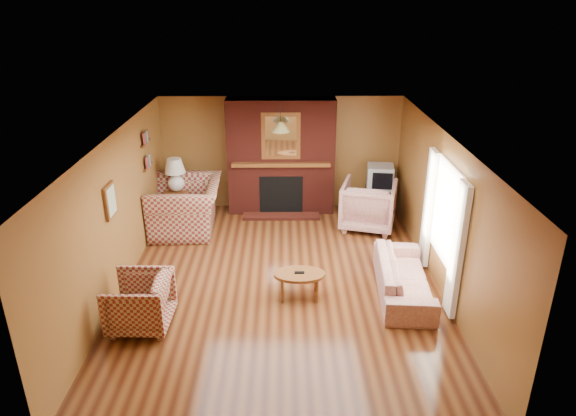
{
  "coord_description": "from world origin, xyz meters",
  "views": [
    {
      "loc": [
        0.05,
        -7.21,
        4.33
      ],
      "look_at": [
        0.12,
        0.6,
        1.05
      ],
      "focal_mm": 32.0,
      "sensor_mm": 36.0,
      "label": 1
    }
  ],
  "objects_px": {
    "plaid_loveseat": "(186,206)",
    "plaid_armchair": "(139,302)",
    "coffee_table": "(299,276)",
    "floral_sofa": "(403,277)",
    "side_table": "(178,206)",
    "fireplace": "(281,158)",
    "floral_armchair": "(368,205)",
    "crt_tv": "(380,177)",
    "table_lamp": "(175,173)",
    "tv_stand": "(378,201)"
  },
  "relations": [
    {
      "from": "floral_sofa",
      "to": "side_table",
      "type": "height_order",
      "value": "side_table"
    },
    {
      "from": "fireplace",
      "to": "floral_sofa",
      "type": "xyz_separation_m",
      "value": [
        1.9,
        -3.32,
        -0.9
      ]
    },
    {
      "from": "fireplace",
      "to": "floral_sofa",
      "type": "distance_m",
      "value": 3.93
    },
    {
      "from": "plaid_armchair",
      "to": "floral_armchair",
      "type": "height_order",
      "value": "floral_armchair"
    },
    {
      "from": "plaid_loveseat",
      "to": "side_table",
      "type": "height_order",
      "value": "plaid_loveseat"
    },
    {
      "from": "fireplace",
      "to": "table_lamp",
      "type": "relative_size",
      "value": 3.53
    },
    {
      "from": "fireplace",
      "to": "tv_stand",
      "type": "height_order",
      "value": "fireplace"
    },
    {
      "from": "fireplace",
      "to": "table_lamp",
      "type": "xyz_separation_m",
      "value": [
        -2.1,
        -0.53,
        -0.15
      ]
    },
    {
      "from": "side_table",
      "to": "plaid_armchair",
      "type": "bearing_deg",
      "value": -87.62
    },
    {
      "from": "fireplace",
      "to": "floral_armchair",
      "type": "relative_size",
      "value": 2.3
    },
    {
      "from": "plaid_loveseat",
      "to": "plaid_armchair",
      "type": "relative_size",
      "value": 1.8
    },
    {
      "from": "plaid_armchair",
      "to": "table_lamp",
      "type": "relative_size",
      "value": 1.24
    },
    {
      "from": "floral_sofa",
      "to": "tv_stand",
      "type": "height_order",
      "value": "tv_stand"
    },
    {
      "from": "tv_stand",
      "to": "table_lamp",
      "type": "bearing_deg",
      "value": -171.15
    },
    {
      "from": "tv_stand",
      "to": "crt_tv",
      "type": "relative_size",
      "value": 0.98
    },
    {
      "from": "floral_sofa",
      "to": "floral_armchair",
      "type": "relative_size",
      "value": 1.86
    },
    {
      "from": "side_table",
      "to": "tv_stand",
      "type": "height_order",
      "value": "side_table"
    },
    {
      "from": "plaid_armchair",
      "to": "table_lamp",
      "type": "xyz_separation_m",
      "value": [
        -0.15,
        3.61,
        0.65
      ]
    },
    {
      "from": "plaid_armchair",
      "to": "plaid_loveseat",
      "type": "bearing_deg",
      "value": 179.76
    },
    {
      "from": "crt_tv",
      "to": "plaid_armchair",
      "type": "bearing_deg",
      "value": -135.29
    },
    {
      "from": "fireplace",
      "to": "plaid_loveseat",
      "type": "distance_m",
      "value": 2.19
    },
    {
      "from": "table_lamp",
      "to": "tv_stand",
      "type": "distance_m",
      "value": 4.23
    },
    {
      "from": "plaid_armchair",
      "to": "tv_stand",
      "type": "height_order",
      "value": "plaid_armchair"
    },
    {
      "from": "floral_sofa",
      "to": "table_lamp",
      "type": "bearing_deg",
      "value": 59.76
    },
    {
      "from": "fireplace",
      "to": "floral_armchair",
      "type": "xyz_separation_m",
      "value": [
        1.72,
        -0.88,
        -0.71
      ]
    },
    {
      "from": "coffee_table",
      "to": "fireplace",
      "type": "bearing_deg",
      "value": 94.77
    },
    {
      "from": "floral_armchair",
      "to": "table_lamp",
      "type": "distance_m",
      "value": 3.88
    },
    {
      "from": "plaid_loveseat",
      "to": "floral_sofa",
      "type": "xyz_separation_m",
      "value": [
        3.75,
        -2.36,
        -0.21
      ]
    },
    {
      "from": "fireplace",
      "to": "coffee_table",
      "type": "relative_size",
      "value": 3.05
    },
    {
      "from": "fireplace",
      "to": "side_table",
      "type": "relative_size",
      "value": 3.68
    },
    {
      "from": "floral_sofa",
      "to": "side_table",
      "type": "relative_size",
      "value": 2.97
    },
    {
      "from": "fireplace",
      "to": "crt_tv",
      "type": "relative_size",
      "value": 4.08
    },
    {
      "from": "plaid_loveseat",
      "to": "coffee_table",
      "type": "xyz_separation_m",
      "value": [
        2.14,
        -2.47,
        -0.14
      ]
    },
    {
      "from": "floral_armchair",
      "to": "tv_stand",
      "type": "height_order",
      "value": "floral_armchair"
    },
    {
      "from": "coffee_table",
      "to": "tv_stand",
      "type": "bearing_deg",
      "value": 61.44
    },
    {
      "from": "tv_stand",
      "to": "floral_sofa",
      "type": "bearing_deg",
      "value": -88.71
    },
    {
      "from": "plaid_armchair",
      "to": "floral_sofa",
      "type": "bearing_deg",
      "value": 103.75
    },
    {
      "from": "table_lamp",
      "to": "crt_tv",
      "type": "relative_size",
      "value": 1.16
    },
    {
      "from": "side_table",
      "to": "crt_tv",
      "type": "relative_size",
      "value": 1.11
    },
    {
      "from": "floral_sofa",
      "to": "coffee_table",
      "type": "relative_size",
      "value": 2.46
    },
    {
      "from": "plaid_loveseat",
      "to": "table_lamp",
      "type": "xyz_separation_m",
      "value": [
        -0.25,
        0.42,
        0.54
      ]
    },
    {
      "from": "coffee_table",
      "to": "crt_tv",
      "type": "xyz_separation_m",
      "value": [
        1.76,
        3.24,
        0.46
      ]
    },
    {
      "from": "tv_stand",
      "to": "plaid_armchair",
      "type": "bearing_deg",
      "value": -131.22
    },
    {
      "from": "crt_tv",
      "to": "fireplace",
      "type": "bearing_deg",
      "value": 174.7
    },
    {
      "from": "coffee_table",
      "to": "tv_stand",
      "type": "height_order",
      "value": "tv_stand"
    },
    {
      "from": "fireplace",
      "to": "crt_tv",
      "type": "bearing_deg",
      "value": -5.3
    },
    {
      "from": "plaid_loveseat",
      "to": "floral_armchair",
      "type": "distance_m",
      "value": 3.57
    },
    {
      "from": "floral_armchair",
      "to": "coffee_table",
      "type": "height_order",
      "value": "floral_armchair"
    },
    {
      "from": "plaid_loveseat",
      "to": "plaid_armchair",
      "type": "height_order",
      "value": "plaid_loveseat"
    },
    {
      "from": "floral_sofa",
      "to": "floral_armchair",
      "type": "xyz_separation_m",
      "value": [
        -0.18,
        2.44,
        0.19
      ]
    }
  ]
}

